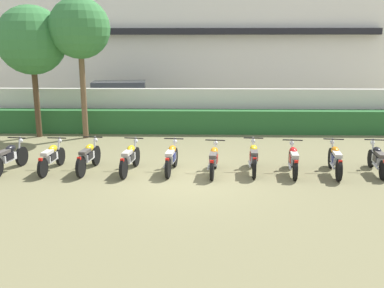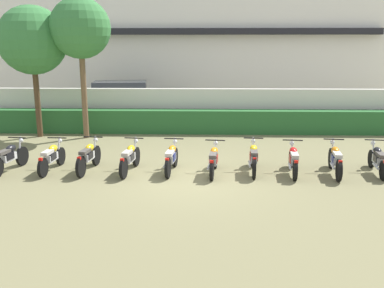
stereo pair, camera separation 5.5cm
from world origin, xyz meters
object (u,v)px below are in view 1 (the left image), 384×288
(motorcycle_in_row_0, at_px, (9,157))
(motorcycle_in_row_1, at_px, (51,157))
(motorcycle_in_row_6, at_px, (253,157))
(motorcycle_in_row_9, at_px, (377,159))
(tree_near_inspector, at_px, (32,41))
(motorcycle_in_row_3, at_px, (130,158))
(motorcycle_in_row_7, at_px, (293,159))
(motorcycle_in_row_8, at_px, (335,159))
(parked_car, at_px, (123,100))
(motorcycle_in_row_5, at_px, (214,160))
(motorcycle_in_row_2, at_px, (88,157))
(tree_far_side, at_px, (80,29))
(motorcycle_in_row_4, at_px, (171,158))

(motorcycle_in_row_0, relative_size, motorcycle_in_row_1, 1.03)
(motorcycle_in_row_0, height_order, motorcycle_in_row_6, motorcycle_in_row_6)
(motorcycle_in_row_6, distance_m, motorcycle_in_row_9, 3.68)
(tree_near_inspector, distance_m, motorcycle_in_row_3, 7.60)
(motorcycle_in_row_7, xyz_separation_m, motorcycle_in_row_8, (1.23, 0.00, 0.01))
(motorcycle_in_row_6, bearing_deg, parked_car, 34.85)
(motorcycle_in_row_6, distance_m, motorcycle_in_row_7, 1.17)
(motorcycle_in_row_3, xyz_separation_m, motorcycle_in_row_7, (4.87, -0.05, -0.01))
(motorcycle_in_row_3, bearing_deg, motorcycle_in_row_5, -85.89)
(parked_car, bearing_deg, motorcycle_in_row_0, -105.89)
(motorcycle_in_row_3, bearing_deg, motorcycle_in_row_2, 93.28)
(tree_near_inspector, relative_size, motorcycle_in_row_8, 2.68)
(tree_far_side, bearing_deg, motorcycle_in_row_5, -43.40)
(motorcycle_in_row_2, height_order, motorcycle_in_row_6, motorcycle_in_row_6)
(motorcycle_in_row_9, bearing_deg, motorcycle_in_row_6, 96.61)
(parked_car, xyz_separation_m, motorcycle_in_row_5, (4.53, -9.89, -0.50))
(tree_far_side, distance_m, motorcycle_in_row_4, 7.26)
(motorcycle_in_row_8, bearing_deg, motorcycle_in_row_3, 96.78)
(motorcycle_in_row_0, xyz_separation_m, motorcycle_in_row_3, (3.66, 0.04, -0.00))
(motorcycle_in_row_6, bearing_deg, motorcycle_in_row_8, -88.92)
(motorcycle_in_row_3, bearing_deg, motorcycle_in_row_9, -82.62)
(motorcycle_in_row_1, xyz_separation_m, motorcycle_in_row_5, (4.92, -0.18, 0.00))
(motorcycle_in_row_1, distance_m, motorcycle_in_row_3, 2.40)
(motorcycle_in_row_3, bearing_deg, parked_car, 18.46)
(motorcycle_in_row_2, height_order, motorcycle_in_row_9, motorcycle_in_row_2)
(motorcycle_in_row_1, xyz_separation_m, motorcycle_in_row_7, (7.27, -0.12, 0.00))
(tree_far_side, bearing_deg, motorcycle_in_row_4, -50.54)
(motorcycle_in_row_5, distance_m, motorcycle_in_row_9, 4.89)
(motorcycle_in_row_2, height_order, motorcycle_in_row_8, same)
(tree_far_side, relative_size, motorcycle_in_row_8, 2.83)
(motorcycle_in_row_3, bearing_deg, motorcycle_in_row_8, -83.68)
(motorcycle_in_row_2, distance_m, motorcycle_in_row_4, 2.52)
(motorcycle_in_row_5, bearing_deg, motorcycle_in_row_6, -74.42)
(motorcycle_in_row_1, distance_m, motorcycle_in_row_6, 6.11)
(motorcycle_in_row_0, relative_size, motorcycle_in_row_6, 1.04)
(motorcycle_in_row_3, bearing_deg, motorcycle_in_row_4, -81.78)
(tree_near_inspector, relative_size, motorcycle_in_row_3, 2.74)
(parked_car, bearing_deg, motorcycle_in_row_6, -65.80)
(motorcycle_in_row_6, height_order, motorcycle_in_row_7, motorcycle_in_row_6)
(motorcycle_in_row_6, distance_m, motorcycle_in_row_8, 2.40)
(tree_far_side, xyz_separation_m, motorcycle_in_row_5, (5.15, -4.87, -3.91))
(motorcycle_in_row_0, distance_m, motorcycle_in_row_9, 11.06)
(motorcycle_in_row_1, relative_size, motorcycle_in_row_4, 1.04)
(motorcycle_in_row_8, bearing_deg, parked_car, 46.85)
(motorcycle_in_row_5, bearing_deg, motorcycle_in_row_8, -82.85)
(tree_far_side, height_order, motorcycle_in_row_0, tree_far_side)
(motorcycle_in_row_7, bearing_deg, motorcycle_in_row_1, 94.97)
(motorcycle_in_row_6, xyz_separation_m, motorcycle_in_row_7, (1.16, -0.14, -0.02))
(parked_car, distance_m, motorcycle_in_row_5, 10.89)
(tree_far_side, height_order, motorcycle_in_row_2, tree_far_side)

